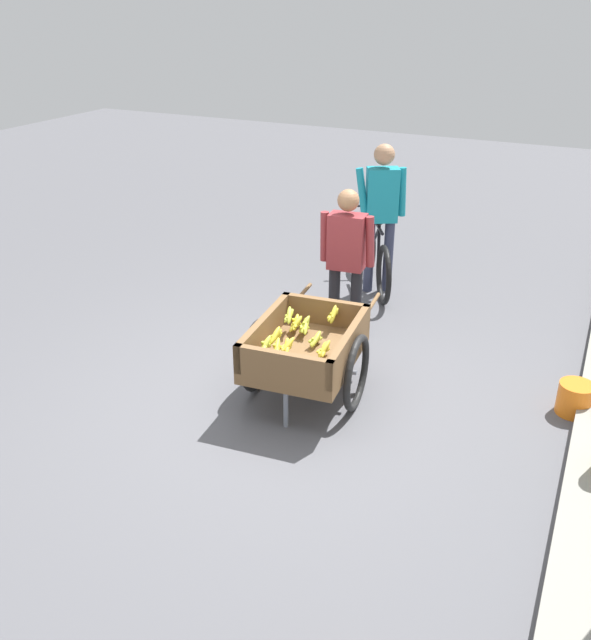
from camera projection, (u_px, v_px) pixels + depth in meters
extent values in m
plane|color=#56565B|center=(289.00, 402.00, 5.69)|extent=(24.00, 24.00, 0.00)
cube|color=brown|center=(306.00, 355.00, 5.59)|extent=(1.17, 0.90, 0.10)
cube|color=brown|center=(283.00, 367.00, 5.08)|extent=(0.14, 0.80, 0.24)
cube|color=brown|center=(325.00, 312.00, 5.96)|extent=(0.14, 0.80, 0.24)
cube|color=brown|center=(349.00, 344.00, 5.40)|extent=(1.10, 0.16, 0.24)
cube|color=brown|center=(264.00, 330.00, 5.63)|extent=(1.10, 0.16, 0.24)
torus|color=black|center=(357.00, 373.00, 5.49)|extent=(0.64, 0.12, 0.64)
torus|color=black|center=(257.00, 355.00, 5.76)|extent=(0.64, 0.12, 0.64)
cylinder|color=gray|center=(306.00, 364.00, 5.63)|extent=(0.12, 0.88, 0.04)
cylinder|color=brown|center=(371.00, 306.00, 6.12)|extent=(0.55, 0.09, 0.04)
cylinder|color=brown|center=(301.00, 295.00, 6.33)|extent=(0.55, 0.09, 0.04)
cylinder|color=gray|center=(286.00, 408.00, 5.29)|extent=(0.04, 0.04, 0.35)
ellipsoid|color=gold|center=(332.00, 316.00, 5.84)|extent=(0.17, 0.07, 0.15)
ellipsoid|color=gold|center=(333.00, 315.00, 5.82)|extent=(0.19, 0.11, 0.10)
ellipsoid|color=gold|center=(333.00, 315.00, 5.81)|extent=(0.19, 0.08, 0.05)
ellipsoid|color=gold|center=(333.00, 315.00, 5.79)|extent=(0.19, 0.07, 0.10)
ellipsoid|color=gold|center=(333.00, 314.00, 5.77)|extent=(0.17, 0.07, 0.15)
ellipsoid|color=gold|center=(305.00, 324.00, 5.79)|extent=(0.18, 0.09, 0.14)
ellipsoid|color=gold|center=(305.00, 324.00, 5.77)|extent=(0.18, 0.05, 0.05)
ellipsoid|color=gold|center=(304.00, 324.00, 5.74)|extent=(0.18, 0.07, 0.14)
ellipsoid|color=gold|center=(288.00, 317.00, 5.79)|extent=(0.18, 0.07, 0.14)
ellipsoid|color=gold|center=(289.00, 317.00, 5.77)|extent=(0.19, 0.10, 0.10)
ellipsoid|color=gold|center=(289.00, 316.00, 5.76)|extent=(0.18, 0.07, 0.05)
ellipsoid|color=gold|center=(289.00, 316.00, 5.74)|extent=(0.19, 0.06, 0.11)
ellipsoid|color=gold|center=(289.00, 315.00, 5.73)|extent=(0.18, 0.11, 0.14)
ellipsoid|color=gold|center=(315.00, 340.00, 5.62)|extent=(0.18, 0.06, 0.14)
ellipsoid|color=gold|center=(315.00, 340.00, 5.60)|extent=(0.19, 0.10, 0.08)
ellipsoid|color=gold|center=(316.00, 340.00, 5.59)|extent=(0.19, 0.06, 0.09)
ellipsoid|color=gold|center=(316.00, 339.00, 5.57)|extent=(0.19, 0.06, 0.13)
ellipsoid|color=gold|center=(266.00, 365.00, 5.27)|extent=(0.19, 0.09, 0.13)
ellipsoid|color=gold|center=(266.00, 364.00, 5.26)|extent=(0.19, 0.09, 0.11)
ellipsoid|color=gold|center=(266.00, 364.00, 5.24)|extent=(0.18, 0.06, 0.05)
ellipsoid|color=gold|center=(266.00, 364.00, 5.22)|extent=(0.19, 0.07, 0.10)
ellipsoid|color=gold|center=(267.00, 363.00, 5.21)|extent=(0.18, 0.08, 0.13)
ellipsoid|color=gold|center=(295.00, 325.00, 5.77)|extent=(0.18, 0.08, 0.14)
ellipsoid|color=gold|center=(296.00, 324.00, 5.75)|extent=(0.19, 0.11, 0.08)
ellipsoid|color=gold|center=(296.00, 324.00, 5.73)|extent=(0.19, 0.08, 0.07)
ellipsoid|color=gold|center=(296.00, 324.00, 5.71)|extent=(0.18, 0.10, 0.14)
ellipsoid|color=gold|center=(305.00, 327.00, 5.78)|extent=(0.18, 0.06, 0.13)
ellipsoid|color=gold|center=(305.00, 327.00, 5.76)|extent=(0.19, 0.10, 0.08)
ellipsoid|color=gold|center=(305.00, 327.00, 5.75)|extent=(0.19, 0.07, 0.08)
ellipsoid|color=gold|center=(305.00, 326.00, 5.73)|extent=(0.18, 0.11, 0.12)
ellipsoid|color=gold|center=(266.00, 344.00, 5.34)|extent=(0.17, 0.05, 0.14)
ellipsoid|color=gold|center=(266.00, 345.00, 5.31)|extent=(0.19, 0.10, 0.05)
ellipsoid|color=gold|center=(265.00, 345.00, 5.28)|extent=(0.18, 0.06, 0.14)
ellipsoid|color=gold|center=(262.00, 357.00, 5.37)|extent=(0.19, 0.08, 0.12)
ellipsoid|color=gold|center=(262.00, 356.00, 5.36)|extent=(0.18, 0.12, 0.11)
ellipsoid|color=gold|center=(262.00, 356.00, 5.34)|extent=(0.18, 0.10, 0.04)
ellipsoid|color=gold|center=(262.00, 355.00, 5.32)|extent=(0.19, 0.07, 0.10)
ellipsoid|color=gold|center=(262.00, 355.00, 5.31)|extent=(0.18, 0.07, 0.14)
ellipsoid|color=gold|center=(277.00, 347.00, 5.33)|extent=(0.18, 0.06, 0.14)
ellipsoid|color=gold|center=(277.00, 347.00, 5.30)|extent=(0.18, 0.13, 0.05)
ellipsoid|color=gold|center=(277.00, 347.00, 5.28)|extent=(0.19, 0.09, 0.12)
ellipsoid|color=gold|center=(297.00, 322.00, 5.87)|extent=(0.17, 0.07, 0.15)
ellipsoid|color=gold|center=(296.00, 322.00, 5.85)|extent=(0.18, 0.06, 0.05)
ellipsoid|color=gold|center=(296.00, 322.00, 5.83)|extent=(0.18, 0.08, 0.13)
ellipsoid|color=gold|center=(286.00, 347.00, 5.44)|extent=(0.18, 0.06, 0.13)
ellipsoid|color=gold|center=(287.00, 347.00, 5.43)|extent=(0.19, 0.06, 0.09)
ellipsoid|color=gold|center=(287.00, 346.00, 5.41)|extent=(0.18, 0.06, 0.05)
ellipsoid|color=gold|center=(287.00, 346.00, 5.39)|extent=(0.19, 0.11, 0.11)
ellipsoid|color=gold|center=(288.00, 345.00, 5.38)|extent=(0.18, 0.09, 0.13)
ellipsoid|color=gold|center=(274.00, 337.00, 5.48)|extent=(0.18, 0.09, 0.14)
ellipsoid|color=gold|center=(274.00, 337.00, 5.46)|extent=(0.19, 0.09, 0.09)
ellipsoid|color=gold|center=(275.00, 336.00, 5.45)|extent=(0.19, 0.10, 0.05)
ellipsoid|color=gold|center=(275.00, 336.00, 5.43)|extent=(0.19, 0.09, 0.11)
ellipsoid|color=gold|center=(275.00, 335.00, 5.42)|extent=(0.18, 0.05, 0.13)
ellipsoid|color=gold|center=(323.00, 351.00, 5.43)|extent=(0.18, 0.08, 0.14)
ellipsoid|color=gold|center=(323.00, 350.00, 5.42)|extent=(0.19, 0.09, 0.09)
ellipsoid|color=gold|center=(324.00, 350.00, 5.40)|extent=(0.18, 0.06, 0.05)
ellipsoid|color=gold|center=(324.00, 350.00, 5.39)|extent=(0.19, 0.09, 0.10)
ellipsoid|color=gold|center=(324.00, 349.00, 5.37)|extent=(0.18, 0.08, 0.14)
cylinder|color=black|center=(356.00, 306.00, 6.54)|extent=(0.11, 0.11, 0.75)
cylinder|color=black|center=(334.00, 302.00, 6.61)|extent=(0.11, 0.11, 0.75)
cube|color=maroon|center=(347.00, 242.00, 6.29)|extent=(0.23, 0.36, 0.53)
sphere|color=#9E704C|center=(348.00, 200.00, 6.12)|extent=(0.20, 0.20, 0.20)
cylinder|color=maroon|center=(370.00, 242.00, 6.22)|extent=(0.08, 0.11, 0.48)
cylinder|color=maroon|center=(325.00, 236.00, 6.35)|extent=(0.08, 0.08, 0.48)
torus|color=black|center=(369.00, 244.00, 8.26)|extent=(0.61, 0.37, 0.66)
torus|color=black|center=(384.00, 275.00, 7.37)|extent=(0.61, 0.37, 0.66)
cylinder|color=black|center=(378.00, 226.00, 7.64)|extent=(0.54, 0.32, 0.04)
cylinder|color=black|center=(379.00, 244.00, 7.61)|extent=(0.11, 0.08, 0.45)
cylinder|color=black|center=(374.00, 239.00, 7.90)|extent=(0.48, 0.29, 0.43)
ellipsoid|color=black|center=(380.00, 222.00, 7.48)|extent=(0.20, 0.08, 0.06)
cylinder|color=black|center=(372.00, 206.00, 8.00)|extent=(0.25, 0.42, 0.03)
cylinder|color=#333851|center=(369.00, 256.00, 7.64)|extent=(0.11, 0.11, 0.83)
cylinder|color=#333851|center=(388.00, 256.00, 7.65)|extent=(0.11, 0.11, 0.83)
cube|color=teal|center=(382.00, 195.00, 7.33)|extent=(0.34, 0.39, 0.59)
sphere|color=tan|center=(384.00, 155.00, 7.14)|extent=(0.23, 0.23, 0.23)
cylinder|color=teal|center=(362.00, 193.00, 7.31)|extent=(0.08, 0.17, 0.54)
cylinder|color=teal|center=(402.00, 192.00, 7.33)|extent=(0.08, 0.10, 0.53)
cylinder|color=orange|center=(575.00, 399.00, 5.48)|extent=(0.28, 0.28, 0.27)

